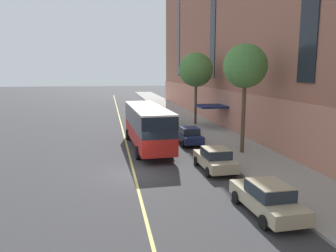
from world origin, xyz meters
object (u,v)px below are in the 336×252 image
Objects in this scene: parked_car_champagne_5 at (267,198)px; street_tree_mid_block at (245,67)px; parked_car_navy_0 at (189,136)px; parked_car_champagne_6 at (215,159)px; parked_car_navy_2 at (166,119)px; city_bus at (147,124)px; street_tree_far_uptown at (196,70)px; parked_car_red_4 at (158,111)px.

street_tree_mid_block reaches higher than parked_car_champagne_5.
parked_car_navy_0 is at bearing 89.78° from parked_car_champagne_5.
parked_car_navy_2 is at bearing 89.79° from parked_car_champagne_6.
parked_car_champagne_6 is at bearing -90.21° from parked_car_navy_2.
city_bus reaches higher than parked_car_navy_0.
parked_car_champagne_5 is 12.85m from street_tree_mid_block.
parked_car_navy_0 is 0.50× the size of street_tree_mid_block.
street_tree_far_uptown is (3.54, 18.16, 5.93)m from parked_car_champagne_6.
street_tree_mid_block reaches higher than city_bus.
street_tree_mid_block is at bearing -77.12° from parked_car_navy_2.
street_tree_mid_block is at bearing 47.10° from parked_car_champagne_6.
city_bus is at bearing -101.14° from parked_car_red_4.
parked_car_navy_2 is 0.56× the size of street_tree_mid_block.
parked_car_red_4 and parked_car_champagne_6 have the same top height.
parked_car_red_4 is (0.06, 7.63, -0.00)m from parked_car_navy_2.
city_bus is 4.25m from parked_car_navy_0.
parked_car_red_4 is 0.99× the size of parked_car_champagne_5.
street_tree_far_uptown is at bearing 78.98° from parked_car_champagne_6.
parked_car_navy_2 is at bearing 102.88° from street_tree_mid_block.
street_tree_far_uptown is at bearing 90.00° from street_tree_mid_block.
parked_car_champagne_5 is (0.11, -25.96, -0.00)m from parked_car_navy_2.
parked_car_navy_2 is 1.03× the size of parked_car_champagne_5.
parked_car_champagne_6 is at bearing 91.50° from parked_car_champagne_5.
city_bus is 12.42m from parked_car_navy_2.
street_tree_mid_block is at bearing 72.73° from parked_car_champagne_5.
parked_car_navy_2 is 1.10× the size of parked_car_champagne_6.
city_bus is 2.44× the size of parked_car_navy_2.
street_tree_mid_block is (3.35, 10.79, 6.13)m from parked_car_champagne_5.
parked_car_champagne_6 is 8.04m from street_tree_mid_block.
parked_car_navy_2 is 7.63m from parked_car_red_4.
parked_car_red_4 and parked_car_champagne_5 have the same top height.
street_tree_far_uptown is (0.00, 14.36, -0.19)m from street_tree_mid_block.
parked_car_red_4 is at bearing 78.86° from city_bus.
street_tree_mid_block reaches higher than parked_car_red_4.
street_tree_mid_block reaches higher than parked_car_navy_2.
parked_car_navy_2 and parked_car_champagne_6 have the same top height.
city_bus reaches higher than parked_car_red_4.
parked_car_champagne_5 and parked_car_champagne_6 have the same top height.
city_bus reaches higher than parked_car_navy_2.
parked_car_champagne_5 is at bearing -89.91° from parked_car_red_4.
parked_car_navy_0 is at bearing -89.08° from parked_car_navy_2.
city_bus is at bearing -166.28° from parked_car_navy_0.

